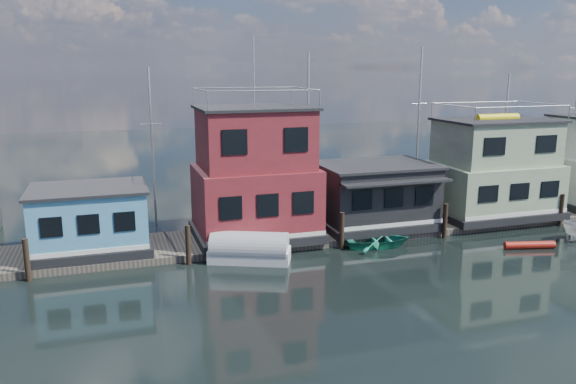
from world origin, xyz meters
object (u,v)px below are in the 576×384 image
object	(u,v)px
dinghy_teal	(378,240)
red_kayak	(530,245)
houseboat_dark	(375,195)
tarp_runabout	(250,250)
houseboat_red	(255,176)
houseboat_green	(493,170)
houseboat_blue	(90,220)

from	to	relation	value
dinghy_teal	red_kayak	distance (m)	8.91
houseboat_dark	tarp_runabout	distance (m)	9.96
houseboat_red	tarp_runabout	xyz separation A→B (m)	(-1.23, -3.34, -3.43)
tarp_runabout	houseboat_red	bearing A→B (deg)	93.03
houseboat_red	tarp_runabout	size ratio (longest dim) A/B	2.50
houseboat_green	red_kayak	bearing A→B (deg)	-107.06
houseboat_dark	houseboat_green	distance (m)	9.07
dinghy_teal	red_kayak	size ratio (longest dim) A/B	1.31
houseboat_blue	red_kayak	bearing A→B (deg)	-14.20
houseboat_red	red_kayak	xyz separation A→B (m)	(15.09, -6.22, -3.88)
houseboat_red	red_kayak	bearing A→B (deg)	-22.40
houseboat_red	houseboat_green	xyz separation A→B (m)	(17.00, 0.00, -0.55)
dinghy_teal	red_kayak	bearing A→B (deg)	-101.94
tarp_runabout	red_kayak	bearing A→B (deg)	13.16
houseboat_green	red_kayak	distance (m)	7.31
dinghy_teal	houseboat_red	bearing A→B (deg)	73.18
houseboat_green	houseboat_dark	bearing A→B (deg)	-179.88
dinghy_teal	tarp_runabout	bearing A→B (deg)	99.66
tarp_runabout	houseboat_dark	bearing A→B (deg)	42.97
dinghy_teal	houseboat_blue	bearing A→B (deg)	87.27
tarp_runabout	red_kayak	size ratio (longest dim) A/B	1.58
houseboat_dark	houseboat_green	xyz separation A→B (m)	(9.00, 0.02, 1.13)
houseboat_red	houseboat_dark	bearing A→B (deg)	-0.14
houseboat_dark	houseboat_green	bearing A→B (deg)	0.12
houseboat_blue	red_kayak	world-z (taller)	houseboat_blue
tarp_runabout	dinghy_teal	distance (m)	7.96
houseboat_red	houseboat_dark	size ratio (longest dim) A/B	1.60
houseboat_red	houseboat_green	size ratio (longest dim) A/B	1.41
houseboat_blue	dinghy_teal	distance (m)	16.63
houseboat_dark	tarp_runabout	world-z (taller)	houseboat_dark
houseboat_dark	red_kayak	distance (m)	9.67
houseboat_blue	red_kayak	distance (m)	25.44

